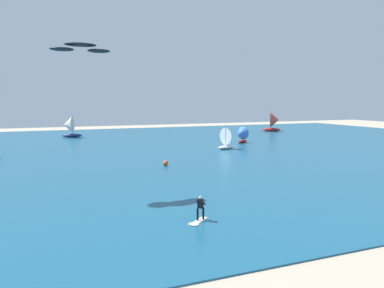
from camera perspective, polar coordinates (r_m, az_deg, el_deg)
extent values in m
cube|color=navy|center=(60.52, -12.54, -0.97)|extent=(160.00, 90.00, 0.10)
cube|color=white|center=(25.03, 1.31, -11.68)|extent=(1.35, 1.24, 0.05)
cylinder|color=black|center=(24.79, 0.87, -10.82)|extent=(0.14, 0.14, 0.80)
cylinder|color=black|center=(25.00, 1.75, -10.68)|extent=(0.14, 0.14, 0.80)
cube|color=black|center=(24.69, 1.32, -9.20)|extent=(0.40, 0.42, 0.60)
sphere|color=beige|center=(24.58, 1.32, -8.28)|extent=(0.22, 0.22, 0.22)
cylinder|color=black|center=(24.84, 0.94, -8.98)|extent=(0.44, 0.39, 0.39)
cylinder|color=black|center=(24.65, 1.86, -9.11)|extent=(0.44, 0.39, 0.39)
ellipsoid|color=white|center=(24.22, 0.28, -12.28)|extent=(0.91, 0.92, 0.08)
ellipsoid|color=black|center=(32.15, -16.87, 14.49)|extent=(2.56, 1.54, 0.30)
ellipsoid|color=black|center=(31.98, -19.50, 13.66)|extent=(1.88, 1.54, 0.30)
ellipsoid|color=black|center=(32.27, -14.21, 13.78)|extent=(1.88, 1.54, 0.30)
ellipsoid|color=maroon|center=(69.80, 7.82, 0.41)|extent=(3.00, 2.27, 0.54)
cylinder|color=silver|center=(69.75, 7.90, 1.81)|extent=(0.09, 0.09, 2.88)
cone|color=#3F72CC|center=(69.22, 7.62, 1.66)|extent=(2.28, 2.73, 2.42)
ellipsoid|color=white|center=(60.49, 5.29, -0.50)|extent=(3.50, 2.03, 0.62)
cylinder|color=silver|center=(60.17, 5.21, 1.35)|extent=(0.10, 0.10, 3.32)
cone|color=white|center=(60.68, 5.70, 1.24)|extent=(2.18, 3.08, 2.79)
ellipsoid|color=maroon|center=(97.06, 12.16, 2.20)|extent=(4.60, 4.15, 0.87)
cylinder|color=silver|center=(96.90, 12.08, 3.82)|extent=(0.14, 0.14, 4.63)
cone|color=#D84C3F|center=(96.83, 12.67, 3.66)|extent=(4.02, 4.29, 3.89)
ellipsoid|color=navy|center=(83.49, -18.08, 1.26)|extent=(4.48, 2.67, 0.80)
cylinder|color=silver|center=(83.26, -18.01, 2.99)|extent=(0.13, 0.13, 4.24)
cone|color=silver|center=(83.49, -18.62, 2.83)|extent=(2.85, 3.96, 3.56)
sphere|color=#E55919|center=(45.02, -4.13, -2.98)|extent=(0.65, 0.65, 0.65)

